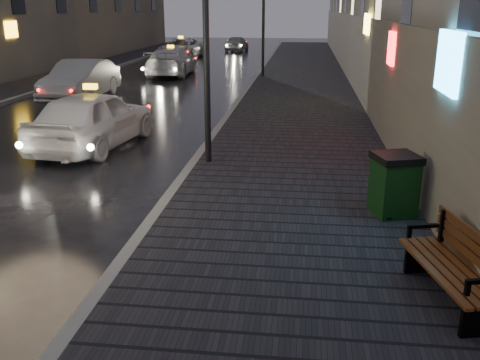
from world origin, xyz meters
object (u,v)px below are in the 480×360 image
object	(u,v)px
car_left_mid	(81,80)
taxi_mid	(171,62)
lamp_near	(206,11)
trash_bin	(394,184)
lamp_far	(264,8)
taxi_near	(93,119)
bench	(458,266)
car_far	(237,44)
taxi_far	(181,48)

from	to	relation	value
car_left_mid	taxi_mid	xyz separation A→B (m)	(1.74, 8.06, -0.03)
lamp_near	trash_bin	xyz separation A→B (m)	(3.74, -2.90, -2.80)
lamp_far	taxi_near	bearing A→B (deg)	-102.90
lamp_near	taxi_mid	size ratio (longest dim) A/B	1.04
bench	car_far	distance (m)	40.03
taxi_near	car_left_mid	size ratio (longest dim) A/B	0.97
lamp_near	bench	xyz separation A→B (m)	(4.07, -5.75, -2.88)
car_left_mid	lamp_near	bearing A→B (deg)	-51.35
bench	car_far	xyz separation A→B (m)	(-7.63, 39.30, 0.03)
bench	trash_bin	bearing A→B (deg)	83.24
bench	taxi_mid	distance (m)	24.50
taxi_far	car_far	xyz separation A→B (m)	(3.18, 6.78, -0.08)
trash_bin	taxi_far	size ratio (longest dim) A/B	0.21
trash_bin	taxi_near	size ratio (longest dim) A/B	0.24
lamp_far	taxi_mid	size ratio (longest dim) A/B	1.04
lamp_far	taxi_far	bearing A→B (deg)	122.04
taxi_mid	car_far	xyz separation A→B (m)	(1.49, 16.56, -0.09)
trash_bin	taxi_near	xyz separation A→B (m)	(-7.07, 4.37, 0.08)
car_far	taxi_mid	bearing A→B (deg)	88.97
taxi_near	bench	bearing A→B (deg)	142.65
lamp_near	car_far	bearing A→B (deg)	96.06
car_far	trash_bin	bearing A→B (deg)	105.45
lamp_near	lamp_far	world-z (taller)	same
lamp_far	car_left_mid	world-z (taller)	lamp_far
trash_bin	car_left_mid	bearing A→B (deg)	114.18
lamp_far	car_far	xyz separation A→B (m)	(-3.56, 17.55, -2.85)
lamp_near	taxi_near	size ratio (longest dim) A/B	1.16
car_far	bench	bearing A→B (deg)	105.10
bench	taxi_mid	bearing A→B (deg)	98.60
car_left_mid	taxi_far	xyz separation A→B (m)	(0.05, 17.84, -0.05)
taxi_mid	bench	bearing A→B (deg)	109.73
taxi_far	taxi_mid	bearing A→B (deg)	-77.39
lamp_far	taxi_mid	xyz separation A→B (m)	(-5.05, 0.99, -2.75)
taxi_far	car_far	size ratio (longest dim) A/B	1.37
taxi_far	lamp_near	bearing A→B (deg)	-73.04
car_left_mid	taxi_far	size ratio (longest dim) A/B	0.90
lamp_far	taxi_mid	distance (m)	5.84
bench	car_far	size ratio (longest dim) A/B	0.50
lamp_far	taxi_mid	bearing A→B (deg)	168.92
lamp_near	lamp_far	xyz separation A→B (m)	(0.00, 16.00, 0.00)
lamp_near	car_left_mid	bearing A→B (deg)	127.25
trash_bin	taxi_near	distance (m)	8.31
taxi_near	car_far	size ratio (longest dim) A/B	1.21
bench	trash_bin	distance (m)	2.87
bench	trash_bin	size ratio (longest dim) A/B	1.76
bench	taxi_near	distance (m)	10.34
car_left_mid	taxi_mid	bearing A→B (deg)	79.25
trash_bin	car_far	distance (m)	37.17
bench	taxi_mid	world-z (taller)	taxi_mid
taxi_near	taxi_far	size ratio (longest dim) A/B	0.88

